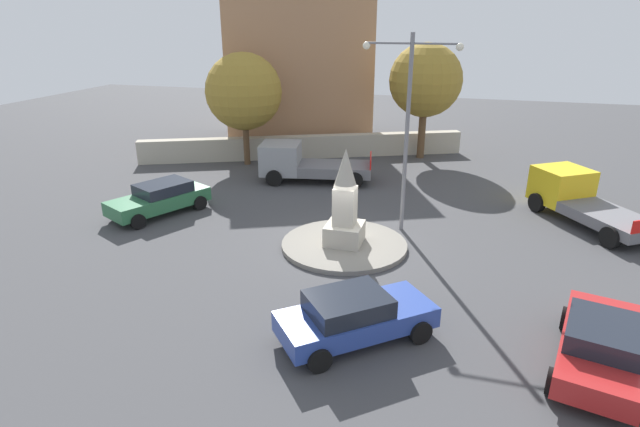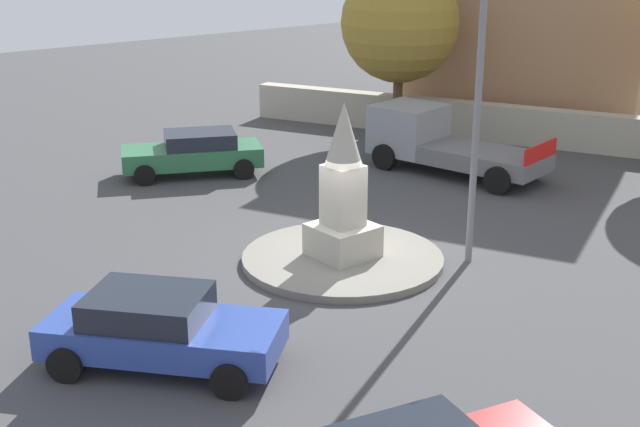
% 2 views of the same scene
% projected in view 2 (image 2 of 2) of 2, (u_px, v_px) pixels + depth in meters
% --- Properties ---
extents(ground_plane, '(80.00, 80.00, 0.00)m').
position_uv_depth(ground_plane, '(343.00, 262.00, 19.68)').
color(ground_plane, '#424244').
extents(traffic_island, '(4.73, 4.73, 0.17)m').
position_uv_depth(traffic_island, '(343.00, 259.00, 19.65)').
color(traffic_island, gray).
rests_on(traffic_island, ground).
extents(monument, '(1.35, 1.35, 3.64)m').
position_uv_depth(monument, '(343.00, 194.00, 19.14)').
color(monument, '#B2AA99').
rests_on(monument, traffic_island).
extents(streetlamp, '(3.62, 0.28, 7.63)m').
position_uv_depth(streetlamp, '(480.00, 63.00, 18.23)').
color(streetlamp, slate).
rests_on(streetlamp, ground).
extents(car_green_waiting, '(3.44, 4.63, 1.38)m').
position_uv_depth(car_green_waiting, '(194.00, 152.00, 26.42)').
color(car_green_waiting, '#2D6B42').
rests_on(car_green_waiting, ground).
extents(car_blue_parked_right, '(4.33, 4.00, 1.38)m').
position_uv_depth(car_blue_parked_right, '(159.00, 328.00, 14.83)').
color(car_blue_parked_right, '#2D479E').
rests_on(car_blue_parked_right, ground).
extents(truck_grey_passing, '(6.00, 3.17, 1.99)m').
position_uv_depth(truck_grey_passing, '(439.00, 141.00, 26.84)').
color(truck_grey_passing, gray).
rests_on(truck_grey_passing, ground).
extents(stone_boundary_wall, '(18.30, 8.60, 1.35)m').
position_uv_depth(stone_boundary_wall, '(496.00, 123.00, 30.68)').
color(stone_boundary_wall, '#B2AA99').
rests_on(stone_boundary_wall, ground).
extents(corner_building, '(11.40, 10.42, 9.26)m').
position_uv_depth(corner_building, '(537.00, 2.00, 33.76)').
color(corner_building, '#A87A56').
rests_on(corner_building, ground).
extents(tree_mid_cluster, '(4.29, 4.29, 6.35)m').
position_uv_depth(tree_mid_cluster, '(400.00, 23.00, 30.18)').
color(tree_mid_cluster, brown).
rests_on(tree_mid_cluster, ground).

